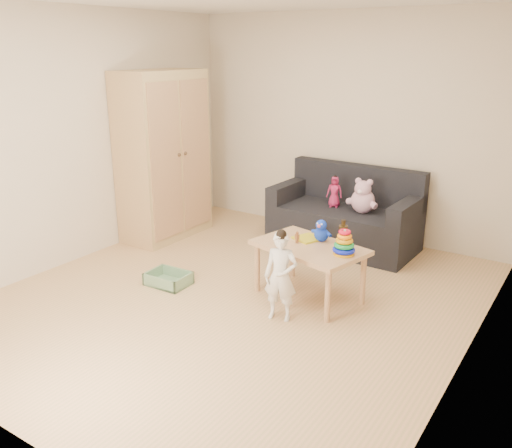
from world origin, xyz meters
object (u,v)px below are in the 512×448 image
Objects in this scene: play_table at (309,271)px; toddler at (281,277)px; wardrobe at (164,156)px; sofa at (343,227)px.

toddler is at bearing -90.35° from play_table.
play_table is (2.27, -0.59, -0.72)m from wardrobe.
wardrobe is 2.02× the size of play_table.
toddler is at bearing -25.62° from wardrobe.
wardrobe is 2.59× the size of toddler.
sofa is 2.15× the size of toddler.
play_table is at bearing 73.64° from toddler.
wardrobe is at bearing 165.33° from play_table.
wardrobe is 1.20× the size of sofa.
toddler is (-0.00, -0.49, 0.12)m from play_table.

